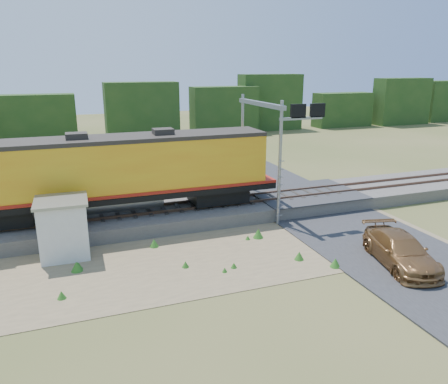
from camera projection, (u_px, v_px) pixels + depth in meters
name	position (u px, v px, depth m)	size (l,w,h in m)	color
ground	(243.00, 254.00, 21.82)	(140.00, 140.00, 0.00)	#475123
ballast	(206.00, 210.00, 27.11)	(70.00, 5.00, 0.80)	slate
rails	(206.00, 203.00, 26.98)	(70.00, 1.54, 0.16)	brown
dirt_shoulder	(202.00, 255.00, 21.60)	(26.00, 8.00, 0.03)	#8C7754
road	(352.00, 230.00, 24.78)	(7.00, 66.00, 0.86)	#38383A
tree_line_north	(128.00, 115.00, 55.21)	(130.00, 3.00, 6.50)	#1E3C16
weed_clumps	(175.00, 264.00, 20.75)	(15.00, 6.20, 0.56)	#2E6D1F
locomotive	(110.00, 171.00, 24.42)	(18.83, 2.87, 4.86)	black
shed	(64.00, 228.00, 21.24)	(2.51, 2.51, 2.91)	silver
signal_gantry	(270.00, 128.00, 26.40)	(2.87, 6.20, 7.23)	gray
car	(400.00, 251.00, 20.41)	(2.05, 5.04, 1.46)	olive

